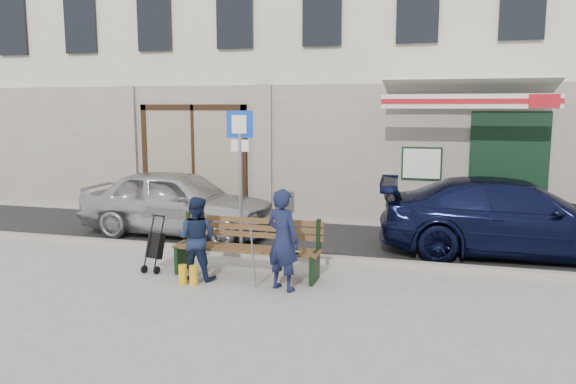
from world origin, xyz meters
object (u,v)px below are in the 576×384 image
at_px(woman, 197,238).
at_px(bench, 244,248).
at_px(stroller, 155,247).
at_px(car_navy, 514,217).
at_px(man, 283,240).
at_px(car_silver, 178,202).
at_px(parking_sign, 240,159).

bearing_deg(woman, bench, -149.27).
bearing_deg(stroller, car_navy, 41.14).
bearing_deg(man, bench, -9.23).
bearing_deg(bench, woman, -151.08).
xyz_separation_m(man, woman, (-1.45, 0.14, -0.10)).
xyz_separation_m(car_silver, woman, (1.70, -2.75, -0.05)).
relative_size(car_silver, car_navy, 0.85).
bearing_deg(man, woman, 17.49).
xyz_separation_m(car_navy, man, (-3.50, -3.03, 0.06)).
xyz_separation_m(parking_sign, man, (1.37, -1.90, -0.99)).
distance_m(parking_sign, bench, 1.99).
bearing_deg(stroller, car_silver, 125.00).
relative_size(man, woman, 1.15).
relative_size(parking_sign, bench, 1.09).
relative_size(car_navy, man, 3.19).
height_order(woman, stroller, woman).
distance_m(car_navy, man, 4.63).
relative_size(bench, woman, 1.83).
xyz_separation_m(car_silver, bench, (2.35, -2.39, -0.24)).
bearing_deg(car_silver, bench, -133.75).
bearing_deg(man, car_silver, -19.48).
height_order(parking_sign, stroller, parking_sign).
height_order(parking_sign, woman, parking_sign).
distance_m(parking_sign, man, 2.55).
bearing_deg(bench, parking_sign, 112.20).
distance_m(car_silver, car_navy, 6.65).
bearing_deg(stroller, man, 7.56).
bearing_deg(parking_sign, car_navy, 6.57).
xyz_separation_m(bench, stroller, (-1.50, -0.14, -0.05)).
relative_size(car_silver, bench, 1.72).
height_order(man, woman, man).
bearing_deg(car_navy, parking_sign, 98.67).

